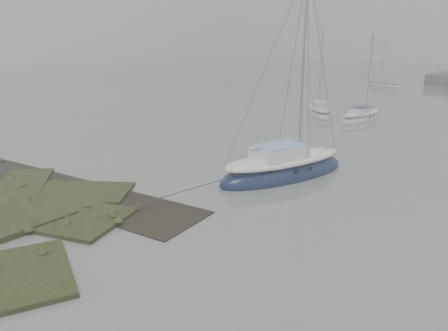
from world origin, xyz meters
TOP-DOWN VIEW (x-y plane):
  - ground at (0.00, 30.00)m, footprint 160.00×160.00m
  - sailboat_main at (1.49, 11.98)m, footprint 4.57×7.62m
  - sailboat_white at (-0.98, 28.08)m, footprint 2.34×5.29m
  - sailboat_far_a at (-4.74, 28.40)m, footprint 4.60×5.47m
  - sailboat_far_c at (-7.62, 53.14)m, footprint 5.01×2.50m

SIDE VIEW (x-z plane):
  - ground at x=0.00m, z-range 0.00..0.00m
  - sailboat_far_c at x=-7.62m, z-range -3.17..3.59m
  - sailboat_white at x=-0.98m, z-range -3.39..3.83m
  - sailboat_far_a at x=-4.74m, z-range -3.60..4.08m
  - sailboat_main at x=1.49m, z-range -4.79..5.43m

